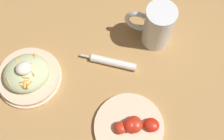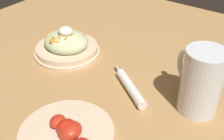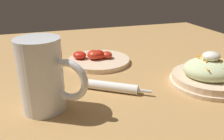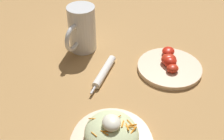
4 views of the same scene
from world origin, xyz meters
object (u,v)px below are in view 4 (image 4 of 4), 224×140
(tomato_plate, at_px, (169,65))
(salad_plate, at_px, (112,137))
(beer_mug, at_px, (82,31))
(napkin_roll, at_px, (104,72))

(tomato_plate, bearing_deg, salad_plate, -46.62)
(beer_mug, height_order, napkin_roll, beer_mug)
(napkin_roll, xyz_separation_m, tomato_plate, (0.02, 0.22, 0.00))
(beer_mug, xyz_separation_m, tomato_plate, (0.19, 0.26, -0.06))
(beer_mug, relative_size, napkin_roll, 1.01)
(beer_mug, distance_m, tomato_plate, 0.33)
(beer_mug, distance_m, napkin_roll, 0.18)
(salad_plate, xyz_separation_m, beer_mug, (-0.44, 0.00, 0.04))
(beer_mug, xyz_separation_m, napkin_roll, (0.17, 0.04, -0.06))
(salad_plate, xyz_separation_m, napkin_roll, (-0.27, 0.04, -0.02))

